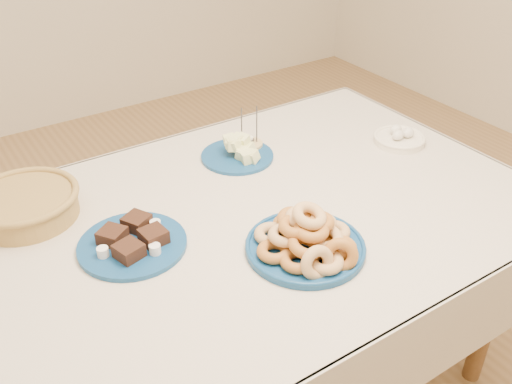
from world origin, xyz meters
The scene contains 7 objects.
dining_table centered at (0.00, 0.00, 0.64)m, with size 1.71×1.11×0.75m.
donut_platter centered at (0.04, -0.23, 0.79)m, with size 0.38×0.38×0.14m.
melon_plate centered at (0.15, 0.28, 0.78)m, with size 0.25×0.25×0.08m.
brownie_plate centered at (-0.33, 0.04, 0.77)m, with size 0.37×0.37×0.05m.
wicker_basket centered at (-0.52, 0.33, 0.79)m, with size 0.34×0.34×0.08m.
candle_holder centered at (0.22, 0.32, 0.76)m, with size 0.11×0.11×0.15m.
egg_bowl centered at (0.67, 0.07, 0.77)m, with size 0.19×0.19×0.06m.
Camera 1 is at (-0.71, -1.12, 1.67)m, focal length 40.00 mm.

